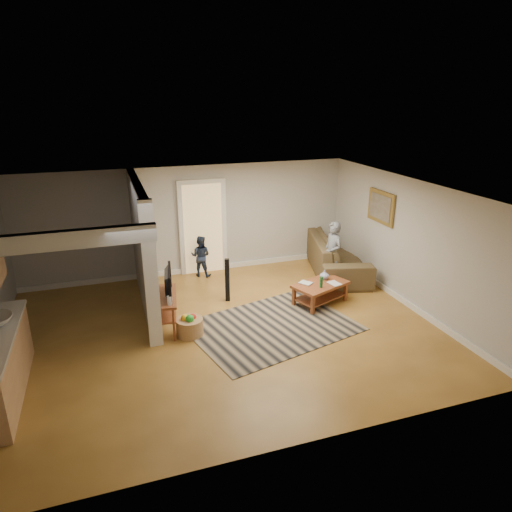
# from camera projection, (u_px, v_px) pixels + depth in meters

# --- Properties ---
(ground) EXTENTS (7.50, 7.50, 0.00)m
(ground) POSITION_uv_depth(u_px,v_px,m) (224.00, 331.00, 8.14)
(ground) COLOR brown
(ground) RESTS_ON ground
(room_shell) EXTENTS (7.54, 6.02, 2.52)m
(room_shell) POSITION_uv_depth(u_px,v_px,m) (155.00, 253.00, 7.71)
(room_shell) COLOR beige
(room_shell) RESTS_ON ground
(area_rug) EXTENTS (3.27, 2.71, 0.01)m
(area_rug) POSITION_uv_depth(u_px,v_px,m) (272.00, 326.00, 8.28)
(area_rug) COLOR black
(area_rug) RESTS_ON ground
(sofa) EXTENTS (1.79, 3.00, 0.82)m
(sofa) POSITION_uv_depth(u_px,v_px,m) (335.00, 269.00, 10.97)
(sofa) COLOR #483A24
(sofa) RESTS_ON ground
(coffee_table) EXTENTS (1.25, 0.99, 0.65)m
(coffee_table) POSITION_uv_depth(u_px,v_px,m) (321.00, 287.00, 9.13)
(coffee_table) COLOR maroon
(coffee_table) RESTS_ON ground
(tv_console) EXTENTS (0.54, 1.09, 0.90)m
(tv_console) POSITION_uv_depth(u_px,v_px,m) (166.00, 298.00, 8.01)
(tv_console) COLOR maroon
(tv_console) RESTS_ON ground
(speaker_left) EXTENTS (0.11, 0.11, 0.90)m
(speaker_left) POSITION_uv_depth(u_px,v_px,m) (227.00, 280.00, 9.18)
(speaker_left) COLOR black
(speaker_left) RESTS_ON ground
(speaker_right) EXTENTS (0.09, 0.09, 0.89)m
(speaker_right) POSITION_uv_depth(u_px,v_px,m) (156.00, 283.00, 9.04)
(speaker_right) COLOR black
(speaker_right) RESTS_ON ground
(toy_basket) EXTENTS (0.47, 0.47, 0.42)m
(toy_basket) POSITION_uv_depth(u_px,v_px,m) (190.00, 326.00, 7.95)
(toy_basket) COLOR #996E42
(toy_basket) RESTS_ON ground
(child) EXTENTS (0.39, 0.55, 1.43)m
(child) POSITION_uv_depth(u_px,v_px,m) (331.00, 284.00, 10.13)
(child) COLOR slate
(child) RESTS_ON ground
(toddler) EXTENTS (0.58, 0.54, 0.96)m
(toddler) POSITION_uv_depth(u_px,v_px,m) (202.00, 275.00, 10.61)
(toddler) COLOR #202C44
(toddler) RESTS_ON ground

